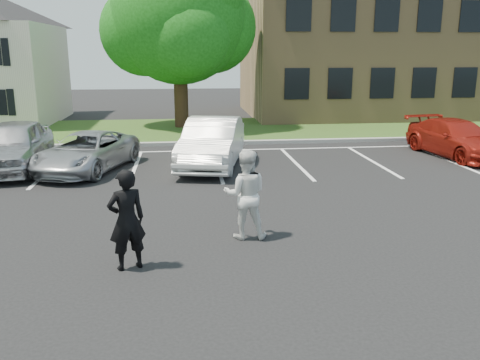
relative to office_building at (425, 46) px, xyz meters
name	(u,v)px	position (x,y,z in m)	size (l,w,h in m)	color
ground_plane	(246,254)	(-14.00, -21.99, -4.16)	(90.00, 90.00, 0.00)	black
curb	(210,143)	(-14.00, -9.99, -4.08)	(40.00, 0.30, 0.15)	gray
grass_strip	(206,130)	(-14.00, -5.99, -4.12)	(44.00, 8.00, 0.08)	#2A4C17
stall_lines	(253,159)	(-12.60, -13.04, -4.15)	(34.00, 5.36, 0.01)	white
office_building	(425,46)	(0.00, 0.00, 0.00)	(22.40, 10.40, 8.30)	#A58355
tree	(181,19)	(-15.09, -4.96, 1.19)	(7.80, 7.20, 8.80)	black
man_black_suit	(127,220)	(-16.20, -22.39, -3.23)	(0.68, 0.45, 1.86)	black
man_white_shirt	(245,194)	(-13.89, -21.05, -3.21)	(0.92, 0.72, 1.90)	silver
car_silver_west	(13,146)	(-20.73, -13.94, -3.33)	(1.95, 4.85, 1.65)	#AEAEB3
car_silver_minivan	(87,152)	(-18.31, -14.30, -3.53)	(2.09, 4.54, 1.26)	#A6A8AD
car_white_sedan	(212,143)	(-14.16, -14.08, -3.34)	(1.73, 4.96, 1.63)	silver
car_red_compact	(456,138)	(-4.97, -13.44, -3.48)	(1.90, 4.67, 1.35)	maroon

